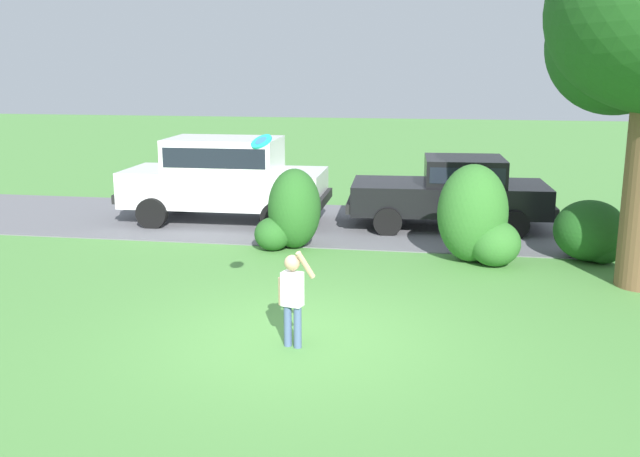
# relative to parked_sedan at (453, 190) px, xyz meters

# --- Properties ---
(ground_plane) EXTENTS (80.00, 80.00, 0.00)m
(ground_plane) POSITION_rel_parked_sedan_xyz_m (-2.04, -6.95, -0.85)
(ground_plane) COLOR #518E42
(driveway_strip) EXTENTS (28.00, 4.40, 0.02)m
(driveway_strip) POSITION_rel_parked_sedan_xyz_m (-2.04, -0.14, -0.84)
(driveway_strip) COLOR slate
(driveway_strip) RESTS_ON ground
(shrub_near_tree) EXTENTS (1.25, 1.22, 1.57)m
(shrub_near_tree) POSITION_rel_parked_sedan_xyz_m (-3.13, -2.36, -0.13)
(shrub_near_tree) COLOR #286023
(shrub_near_tree) RESTS_ON ground
(shrub_centre_left) EXTENTS (1.49, 1.33, 1.79)m
(shrub_centre_left) POSITION_rel_parked_sedan_xyz_m (0.39, -2.82, -0.05)
(shrub_centre_left) COLOR #33702B
(shrub_centre_left) RESTS_ON ground
(shrub_centre) EXTENTS (1.31, 1.35, 1.12)m
(shrub_centre) POSITION_rel_parked_sedan_xyz_m (2.48, -2.37, -0.32)
(shrub_centre) COLOR #1E511C
(shrub_centre) RESTS_ON ground
(parked_sedan) EXTENTS (4.49, 2.27, 1.56)m
(parked_sedan) POSITION_rel_parked_sedan_xyz_m (0.00, 0.00, 0.00)
(parked_sedan) COLOR black
(parked_sedan) RESTS_ON ground
(parked_suv) EXTENTS (4.73, 2.16, 1.92)m
(parked_suv) POSITION_rel_parked_sedan_xyz_m (-5.12, -0.24, 0.23)
(parked_suv) COLOR white
(parked_suv) RESTS_ON ground
(child_thrower) EXTENTS (0.47, 0.22, 1.29)m
(child_thrower) POSITION_rel_parked_sedan_xyz_m (-2.07, -7.34, -0.13)
(child_thrower) COLOR #4C608C
(child_thrower) RESTS_ON ground
(frisbee) EXTENTS (0.31, 0.26, 0.23)m
(frisbee) POSITION_rel_parked_sedan_xyz_m (-2.49, -7.14, 1.74)
(frisbee) COLOR #1EB7B2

